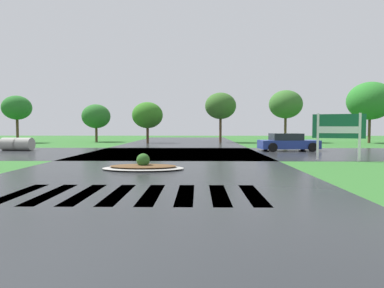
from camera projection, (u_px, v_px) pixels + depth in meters
name	position (u px, v px, depth m)	size (l,w,h in m)	color
asphalt_roadway	(157.00, 170.00, 13.68)	(11.75, 80.00, 0.01)	#232628
asphalt_cross_road	(173.00, 153.00, 22.56)	(90.00, 10.57, 0.01)	#232628
crosswalk_stripes	(135.00, 194.00, 8.89)	(6.75, 2.84, 0.01)	white
estate_billboard	(338.00, 129.00, 17.54)	(2.45, 1.01, 2.50)	white
median_island	(143.00, 166.00, 13.96)	(3.42, 1.79, 0.68)	#9E9B93
car_blue_compact	(288.00, 143.00, 24.58)	(4.36, 2.32, 1.29)	navy
drainage_pipe_stack	(17.00, 144.00, 24.92)	(2.39, 1.19, 0.96)	#9E9B93
background_treeline	(239.00, 107.00, 36.79)	(42.26, 6.46, 6.54)	#4C3823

